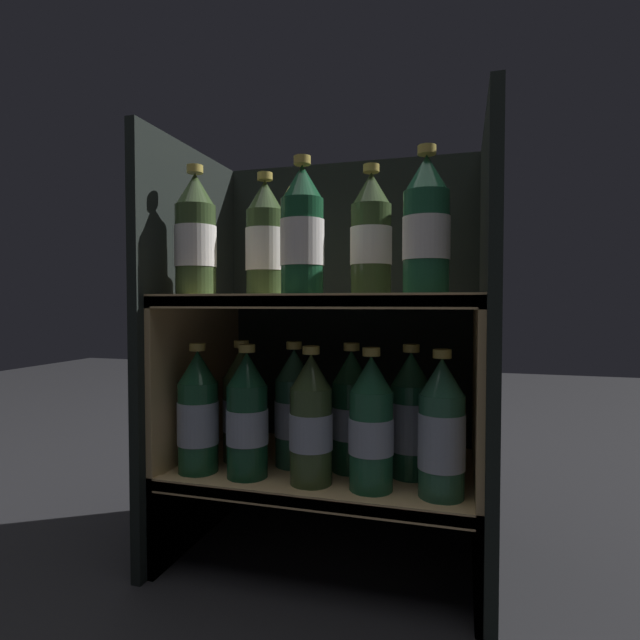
{
  "coord_description": "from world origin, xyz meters",
  "views": [
    {
      "loc": [
        0.25,
        -0.76,
        0.5
      ],
      "look_at": [
        0.0,
        0.13,
        0.47
      ],
      "focal_mm": 28.0,
      "sensor_mm": 36.0,
      "label": 1
    }
  ],
  "objects_px": {
    "bottle_lower_front_3": "(371,426)",
    "bottle_lower_front_0": "(198,415)",
    "bottle_lower_back_2": "(351,413)",
    "bottle_lower_front_2": "(312,422)",
    "bottle_upper_back_1": "(371,238)",
    "bottle_lower_front_4": "(442,432)",
    "bottle_lower_front_1": "(247,418)",
    "bottle_lower_back_0": "(242,407)",
    "bottle_lower_back_1": "(294,410)",
    "bottle_upper_front_0": "(196,238)",
    "bottle_upper_front_2": "(426,229)",
    "bottle_lower_back_3": "(411,418)",
    "bottle_upper_back_0": "(265,242)",
    "bottle_upper_front_1": "(302,234)"
  },
  "relations": [
    {
      "from": "bottle_lower_back_1",
      "to": "bottle_lower_back_2",
      "type": "xyz_separation_m",
      "value": [
        0.11,
        0.0,
        0.0
      ]
    },
    {
      "from": "bottle_upper_front_1",
      "to": "bottle_lower_back_0",
      "type": "xyz_separation_m",
      "value": [
        -0.16,
        0.08,
        -0.33
      ]
    },
    {
      "from": "bottle_upper_front_2",
      "to": "bottle_upper_back_0",
      "type": "distance_m",
      "value": 0.33
    },
    {
      "from": "bottle_upper_back_1",
      "to": "bottle_lower_front_4",
      "type": "height_order",
      "value": "bottle_upper_back_1"
    },
    {
      "from": "bottle_upper_front_0",
      "to": "bottle_upper_back_1",
      "type": "relative_size",
      "value": 1.0
    },
    {
      "from": "bottle_upper_front_1",
      "to": "bottle_upper_back_0",
      "type": "relative_size",
      "value": 1.0
    },
    {
      "from": "bottle_upper_front_2",
      "to": "bottle_upper_back_1",
      "type": "height_order",
      "value": "same"
    },
    {
      "from": "bottle_upper_front_0",
      "to": "bottle_upper_front_2",
      "type": "height_order",
      "value": "same"
    },
    {
      "from": "bottle_upper_back_0",
      "to": "bottle_lower_back_3",
      "type": "height_order",
      "value": "bottle_upper_back_0"
    },
    {
      "from": "bottle_upper_front_0",
      "to": "bottle_lower_front_1",
      "type": "height_order",
      "value": "bottle_upper_front_0"
    },
    {
      "from": "bottle_lower_front_1",
      "to": "bottle_upper_front_0",
      "type": "bearing_deg",
      "value": 180.0
    },
    {
      "from": "bottle_lower_back_2",
      "to": "bottle_upper_front_2",
      "type": "bearing_deg",
      "value": -30.78
    },
    {
      "from": "bottle_upper_front_1",
      "to": "bottle_lower_front_1",
      "type": "relative_size",
      "value": 1.0
    },
    {
      "from": "bottle_lower_front_0",
      "to": "bottle_lower_front_1",
      "type": "distance_m",
      "value": 0.1
    },
    {
      "from": "bottle_lower_front_3",
      "to": "bottle_lower_back_2",
      "type": "height_order",
      "value": "same"
    },
    {
      "from": "bottle_lower_back_0",
      "to": "bottle_lower_back_3",
      "type": "bearing_deg",
      "value": -0.0
    },
    {
      "from": "bottle_upper_front_2",
      "to": "bottle_lower_back_3",
      "type": "bearing_deg",
      "value": 110.23
    },
    {
      "from": "bottle_lower_front_4",
      "to": "bottle_lower_back_2",
      "type": "xyz_separation_m",
      "value": [
        -0.17,
        0.08,
        0.0
      ]
    },
    {
      "from": "bottle_upper_front_2",
      "to": "bottle_lower_front_4",
      "type": "bearing_deg",
      "value": 0.0
    },
    {
      "from": "bottle_lower_front_1",
      "to": "bottle_lower_back_1",
      "type": "height_order",
      "value": "same"
    },
    {
      "from": "bottle_lower_front_0",
      "to": "bottle_lower_back_2",
      "type": "xyz_separation_m",
      "value": [
        0.28,
        0.08,
        0.0
      ]
    },
    {
      "from": "bottle_upper_front_2",
      "to": "bottle_lower_front_4",
      "type": "distance_m",
      "value": 0.33
    },
    {
      "from": "bottle_lower_front_3",
      "to": "bottle_lower_front_0",
      "type": "bearing_deg",
      "value": 180.0
    },
    {
      "from": "bottle_upper_back_0",
      "to": "bottle_lower_front_0",
      "type": "bearing_deg",
      "value": -140.37
    },
    {
      "from": "bottle_lower_back_0",
      "to": "bottle_upper_back_1",
      "type": "bearing_deg",
      "value": 0.0
    },
    {
      "from": "bottle_lower_back_0",
      "to": "bottle_lower_back_2",
      "type": "bearing_deg",
      "value": 0.0
    },
    {
      "from": "bottle_lower_front_1",
      "to": "bottle_lower_back_0",
      "type": "bearing_deg",
      "value": 120.67
    },
    {
      "from": "bottle_upper_front_1",
      "to": "bottle_lower_back_1",
      "type": "relative_size",
      "value": 1.0
    },
    {
      "from": "bottle_upper_front_2",
      "to": "bottle_upper_back_0",
      "type": "bearing_deg",
      "value": 164.99
    },
    {
      "from": "bottle_upper_front_0",
      "to": "bottle_upper_back_1",
      "type": "height_order",
      "value": "same"
    },
    {
      "from": "bottle_lower_front_4",
      "to": "bottle_lower_back_1",
      "type": "bearing_deg",
      "value": 163.36
    },
    {
      "from": "bottle_lower_back_2",
      "to": "bottle_upper_front_0",
      "type": "bearing_deg",
      "value": -163.05
    },
    {
      "from": "bottle_upper_front_1",
      "to": "bottle_lower_front_4",
      "type": "bearing_deg",
      "value": 0.0
    },
    {
      "from": "bottle_upper_front_1",
      "to": "bottle_upper_front_2",
      "type": "distance_m",
      "value": 0.21
    },
    {
      "from": "bottle_lower_front_1",
      "to": "bottle_lower_back_3",
      "type": "xyz_separation_m",
      "value": [
        0.29,
        0.08,
        -0.0
      ]
    },
    {
      "from": "bottle_lower_back_2",
      "to": "bottle_lower_front_2",
      "type": "bearing_deg",
      "value": -121.96
    },
    {
      "from": "bottle_lower_front_2",
      "to": "bottle_lower_back_2",
      "type": "xyz_separation_m",
      "value": [
        0.05,
        0.08,
        0.0
      ]
    },
    {
      "from": "bottle_lower_front_3",
      "to": "bottle_lower_front_4",
      "type": "distance_m",
      "value": 0.12
    },
    {
      "from": "bottle_lower_front_4",
      "to": "bottle_lower_back_3",
      "type": "distance_m",
      "value": 0.1
    },
    {
      "from": "bottle_lower_back_1",
      "to": "bottle_lower_back_3",
      "type": "bearing_deg",
      "value": 0.0
    },
    {
      "from": "bottle_lower_back_2",
      "to": "bottle_lower_back_1",
      "type": "bearing_deg",
      "value": -180.0
    },
    {
      "from": "bottle_lower_front_2",
      "to": "bottle_lower_front_3",
      "type": "xyz_separation_m",
      "value": [
        0.11,
        0.0,
        0.0
      ]
    },
    {
      "from": "bottle_lower_front_4",
      "to": "bottle_lower_back_0",
      "type": "height_order",
      "value": "same"
    },
    {
      "from": "bottle_upper_back_0",
      "to": "bottle_lower_back_3",
      "type": "bearing_deg",
      "value": 0.0
    },
    {
      "from": "bottle_lower_front_1",
      "to": "bottle_lower_front_2",
      "type": "distance_m",
      "value": 0.12
    },
    {
      "from": "bottle_lower_back_0",
      "to": "bottle_lower_back_2",
      "type": "relative_size",
      "value": 1.0
    },
    {
      "from": "bottle_lower_front_0",
      "to": "bottle_lower_front_1",
      "type": "relative_size",
      "value": 1.0
    },
    {
      "from": "bottle_upper_front_0",
      "to": "bottle_lower_back_0",
      "type": "distance_m",
      "value": 0.34
    },
    {
      "from": "bottle_upper_front_0",
      "to": "bottle_lower_back_0",
      "type": "relative_size",
      "value": 1.0
    },
    {
      "from": "bottle_lower_front_3",
      "to": "bottle_lower_back_1",
      "type": "height_order",
      "value": "same"
    }
  ]
}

